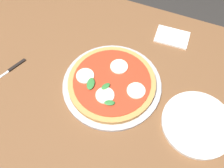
{
  "coord_description": "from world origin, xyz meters",
  "views": [
    {
      "loc": [
        0.27,
        -0.43,
        1.51
      ],
      "look_at": [
        0.1,
        -0.02,
        0.77
      ],
      "focal_mm": 39.97,
      "sensor_mm": 36.0,
      "label": 1
    }
  ],
  "objects_px": {
    "dining_table": "(91,88)",
    "knife": "(9,71)",
    "pizza": "(112,82)",
    "napkin": "(172,37)",
    "serving_tray": "(112,85)",
    "plate_white": "(198,124)"
  },
  "relations": [
    {
      "from": "dining_table",
      "to": "knife",
      "type": "relative_size",
      "value": 7.67
    },
    {
      "from": "pizza",
      "to": "napkin",
      "type": "bearing_deg",
      "value": 65.42
    },
    {
      "from": "pizza",
      "to": "dining_table",
      "type": "bearing_deg",
      "value": 169.67
    },
    {
      "from": "knife",
      "to": "serving_tray",
      "type": "bearing_deg",
      "value": 13.14
    },
    {
      "from": "dining_table",
      "to": "plate_white",
      "type": "height_order",
      "value": "plate_white"
    },
    {
      "from": "dining_table",
      "to": "plate_white",
      "type": "relative_size",
      "value": 5.99
    },
    {
      "from": "plate_white",
      "to": "napkin",
      "type": "distance_m",
      "value": 0.37
    },
    {
      "from": "plate_white",
      "to": "knife",
      "type": "distance_m",
      "value": 0.68
    },
    {
      "from": "pizza",
      "to": "plate_white",
      "type": "xyz_separation_m",
      "value": [
        0.31,
        -0.03,
        -0.02
      ]
    },
    {
      "from": "dining_table",
      "to": "napkin",
      "type": "relative_size",
      "value": 10.7
    },
    {
      "from": "dining_table",
      "to": "knife",
      "type": "distance_m",
      "value": 0.31
    },
    {
      "from": "knife",
      "to": "napkin",
      "type": "bearing_deg",
      "value": 37.08
    },
    {
      "from": "dining_table",
      "to": "plate_white",
      "type": "distance_m",
      "value": 0.43
    },
    {
      "from": "napkin",
      "to": "knife",
      "type": "bearing_deg",
      "value": -142.92
    },
    {
      "from": "dining_table",
      "to": "serving_tray",
      "type": "xyz_separation_m",
      "value": [
        0.1,
        -0.02,
        0.11
      ]
    },
    {
      "from": "serving_tray",
      "to": "napkin",
      "type": "height_order",
      "value": "serving_tray"
    },
    {
      "from": "dining_table",
      "to": "pizza",
      "type": "xyz_separation_m",
      "value": [
        0.1,
        -0.02,
        0.13
      ]
    },
    {
      "from": "dining_table",
      "to": "napkin",
      "type": "xyz_separation_m",
      "value": [
        0.24,
        0.28,
        0.11
      ]
    },
    {
      "from": "pizza",
      "to": "plate_white",
      "type": "relative_size",
      "value": 1.31
    },
    {
      "from": "dining_table",
      "to": "plate_white",
      "type": "xyz_separation_m",
      "value": [
        0.41,
        -0.05,
        0.11
      ]
    },
    {
      "from": "dining_table",
      "to": "knife",
      "type": "bearing_deg",
      "value": -159.14
    },
    {
      "from": "pizza",
      "to": "knife",
      "type": "height_order",
      "value": "pizza"
    }
  ]
}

